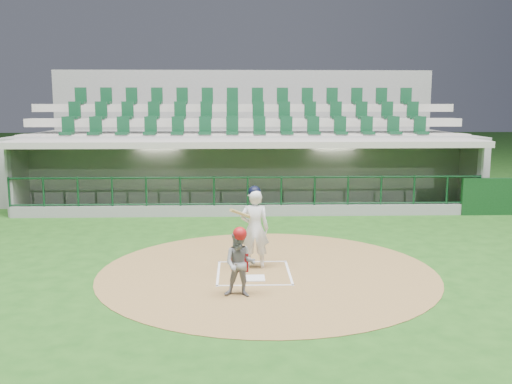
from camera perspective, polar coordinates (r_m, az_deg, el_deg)
ground at (r=12.49m, az=-0.27°, el=-7.74°), size 120.00×120.00×0.00m
dirt_circle at (r=12.31m, az=1.16°, el=-7.97°), size 7.20×7.20×0.01m
home_plate at (r=11.82m, az=-0.17°, el=-8.61°), size 0.43×0.43×0.02m
batter_box_chalk at (r=12.20m, az=-0.23°, el=-8.07°), size 1.55×1.80×0.01m
dugout_structure at (r=19.97m, az=-0.69°, el=1.33°), size 16.40×3.70×3.00m
seating_deck at (r=22.98m, az=-1.09°, el=3.48°), size 17.00×6.72×5.15m
batter at (r=12.37m, az=-0.16°, el=-3.52°), size 0.86×0.86×1.81m
catcher at (r=10.62m, az=-1.62°, el=-7.06°), size 0.67×0.56×1.32m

